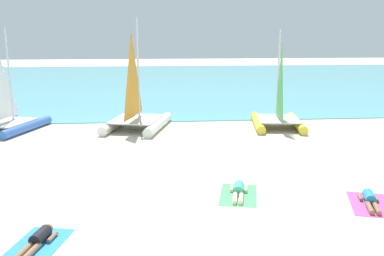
# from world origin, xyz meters

# --- Properties ---
(ground_plane) EXTENTS (120.00, 120.00, 0.00)m
(ground_plane) POSITION_xyz_m (0.00, 10.00, 0.00)
(ground_plane) COLOR beige
(ocean_water) EXTENTS (120.00, 40.00, 0.05)m
(ocean_water) POSITION_xyz_m (0.00, 32.77, 0.03)
(ocean_water) COLOR #5BB2C1
(ocean_water) RESTS_ON ground
(sailboat_yellow) EXTENTS (3.00, 4.18, 5.05)m
(sailboat_yellow) POSITION_xyz_m (4.94, 10.91, 0.75)
(sailboat_yellow) COLOR yellow
(sailboat_yellow) RESTS_ON ground
(sailboat_blue) EXTENTS (3.58, 4.47, 5.07)m
(sailboat_blue) POSITION_xyz_m (-8.83, 11.29, 0.75)
(sailboat_blue) COLOR blue
(sailboat_blue) RESTS_ON ground
(sailboat_white) EXTENTS (3.71, 4.82, 5.58)m
(sailboat_white) POSITION_xyz_m (-2.38, 11.24, 0.83)
(sailboat_white) COLOR white
(sailboat_white) RESTS_ON ground
(towel_left) EXTENTS (1.50, 2.10, 0.01)m
(towel_left) POSITION_xyz_m (-4.26, -1.28, 0.01)
(towel_left) COLOR #338CD8
(towel_left) RESTS_ON ground
(sunbather_left) EXTENTS (0.74, 1.56, 0.30)m
(sunbather_left) POSITION_xyz_m (-4.25, -1.22, 0.13)
(sunbather_left) COLOR black
(sunbather_left) RESTS_ON towel_left
(towel_middle) EXTENTS (1.50, 2.10, 0.01)m
(towel_middle) POSITION_xyz_m (1.06, 1.53, 0.01)
(towel_middle) COLOR #4CB266
(towel_middle) RESTS_ON ground
(sunbather_middle) EXTENTS (0.74, 1.56, 0.30)m
(sunbather_middle) POSITION_xyz_m (1.07, 1.60, 0.13)
(sunbather_middle) COLOR #3FB28C
(sunbather_middle) RESTS_ON towel_middle
(towel_right) EXTENTS (1.61, 2.14, 0.01)m
(towel_right) POSITION_xyz_m (4.72, 0.45, 0.01)
(towel_right) COLOR #D84C99
(towel_right) RESTS_ON ground
(sunbather_right) EXTENTS (0.83, 1.54, 0.30)m
(sunbather_right) POSITION_xyz_m (4.74, 0.52, 0.13)
(sunbather_right) COLOR #268CCC
(sunbather_right) RESTS_ON towel_right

